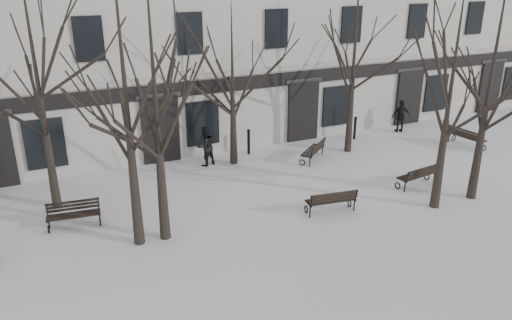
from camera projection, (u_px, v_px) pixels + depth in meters
ground at (330, 224)px, 16.48m from camera, size 100.00×100.00×0.00m
building at (197, 18)px, 25.45m from camera, size 40.40×10.20×11.40m
tree_0 at (123, 69)px, 13.43m from camera, size 6.00×6.00×8.57m
tree_1 at (153, 75)px, 13.81m from camera, size 5.77×5.77×8.24m
tree_2 at (453, 74)px, 15.99m from camera, size 5.30×5.30×7.57m
tree_3 at (494, 59)px, 16.56m from camera, size 5.70×5.70×8.15m
tree_4 at (33, 53)px, 15.78m from camera, size 6.05×6.05×8.64m
tree_5 at (232, 66)px, 20.13m from camera, size 4.70×4.70×6.72m
tree_6 at (356, 37)px, 21.20m from camera, size 5.77×5.77×8.25m
bench_1 at (331, 200)px, 17.07m from camera, size 1.80×0.88×0.87m
bench_2 at (418, 175)px, 19.15m from camera, size 1.80×0.84×0.88m
bench_3 at (74, 214)px, 16.19m from camera, size 1.73×0.80×0.84m
bench_4 at (314, 150)px, 21.80m from camera, size 1.70×1.55×0.87m
bench_5 at (466, 137)px, 23.48m from camera, size 0.83×1.84×0.90m
bollard_a at (249, 141)px, 22.48m from camera, size 0.15×0.15×1.18m
bollard_b at (355, 127)px, 24.46m from camera, size 0.15×0.15×1.15m
pedestrian_b at (206, 165)px, 21.42m from camera, size 0.99×0.88×1.71m
pedestrian_c at (399, 132)px, 25.76m from camera, size 1.05×0.65×1.67m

